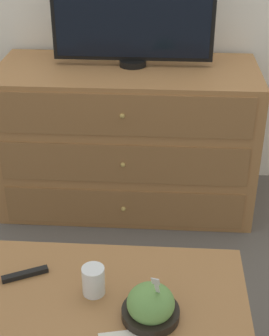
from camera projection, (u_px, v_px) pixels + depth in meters
name	position (u px, v px, depth m)	size (l,w,h in m)	color
ground_plane	(154.00, 172.00, 3.22)	(12.00, 12.00, 0.00)	#56514C
dresser	(127.00, 138.00, 2.76)	(1.33, 0.60, 0.78)	#9E6B3D
tv	(133.00, 15.00, 2.48)	(0.80, 0.14, 0.49)	black
coffee_table	(91.00, 319.00, 1.64)	(1.00, 0.63, 0.43)	#9E6B3D
takeout_bowl	(151.00, 306.00, 1.56)	(0.18, 0.18, 0.20)	black
drink_cup	(94.00, 282.00, 1.65)	(0.07, 0.07, 0.10)	white
remote_control	(25.00, 274.00, 1.74)	(0.15, 0.09, 0.02)	black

